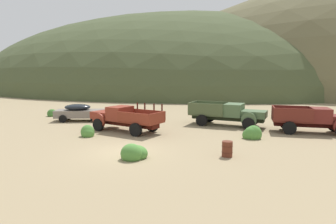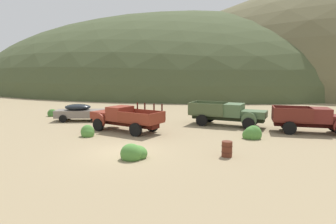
# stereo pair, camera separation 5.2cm
# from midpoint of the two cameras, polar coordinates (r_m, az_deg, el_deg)

# --- Properties ---
(ground_plane) EXTENTS (300.00, 300.00, 0.00)m
(ground_plane) POSITION_cam_midpoint_polar(r_m,az_deg,el_deg) (17.14, -8.28, -7.65)
(ground_plane) COLOR #998460
(hill_distant) EXTENTS (107.94, 78.01, 38.09)m
(hill_distant) POSITION_cam_midpoint_polar(r_m,az_deg,el_deg) (81.27, 1.86, 4.56)
(hill_distant) COLOR #424C2D
(hill_distant) RESTS_ON ground
(car_primer_gray) EXTENTS (5.06, 2.98, 1.57)m
(car_primer_gray) POSITION_cam_midpoint_polar(r_m,az_deg,el_deg) (28.61, -16.09, -0.01)
(car_primer_gray) COLOR slate
(car_primer_gray) RESTS_ON ground
(truck_rust_red) EXTENTS (6.27, 3.72, 2.16)m
(truck_rust_red) POSITION_cam_midpoint_polar(r_m,az_deg,el_deg) (23.03, -8.91, -1.12)
(truck_rust_red) COLOR #42140D
(truck_rust_red) RESTS_ON ground
(truck_weathered_green) EXTENTS (6.58, 3.35, 1.91)m
(truck_weathered_green) POSITION_cam_midpoint_polar(r_m,az_deg,el_deg) (25.39, 12.31, -0.37)
(truck_weathered_green) COLOR #232B1B
(truck_weathered_green) RESTS_ON ground
(truck_oxblood) EXTENTS (5.70, 2.37, 1.91)m
(truck_oxblood) POSITION_cam_midpoint_polar(r_m,az_deg,el_deg) (24.49, 26.96, -1.36)
(truck_oxblood) COLOR black
(truck_oxblood) RESTS_ON ground
(oil_drum_foreground) EXTENTS (0.60, 0.60, 0.84)m
(oil_drum_foreground) POSITION_cam_midpoint_polar(r_m,az_deg,el_deg) (16.32, 11.37, -6.99)
(oil_drum_foreground) COLOR #5B2819
(oil_drum_foreground) RESTS_ON ground
(bush_front_right) EXTENTS (0.99, 0.95, 1.06)m
(bush_front_right) POSITION_cam_midpoint_polar(r_m,az_deg,el_deg) (21.68, -15.13, -3.89)
(bush_front_right) COLOR #4C8438
(bush_front_right) RESTS_ON ground
(bush_back_edge) EXTENTS (1.33, 1.39, 1.07)m
(bush_back_edge) POSITION_cam_midpoint_polar(r_m,az_deg,el_deg) (15.81, -6.68, -7.97)
(bush_back_edge) COLOR #4C8438
(bush_back_edge) RESTS_ON ground
(bush_lone_scrub) EXTENTS (1.30, 1.05, 1.17)m
(bush_lone_scrub) POSITION_cam_midpoint_polar(r_m,az_deg,el_deg) (21.04, 15.92, -4.16)
(bush_lone_scrub) COLOR #4C8438
(bush_lone_scrub) RESTS_ON ground
(bush_front_left) EXTENTS (1.07, 0.99, 0.93)m
(bush_front_left) POSITION_cam_midpoint_polar(r_m,az_deg,el_deg) (32.66, -21.24, -0.34)
(bush_front_left) COLOR #3D702D
(bush_front_left) RESTS_ON ground
(bush_near_barrel) EXTENTS (0.67, 0.72, 0.70)m
(bush_near_barrel) POSITION_cam_midpoint_polar(r_m,az_deg,el_deg) (32.11, -15.78, -0.34)
(bush_near_barrel) COLOR #4C8438
(bush_near_barrel) RESTS_ON ground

